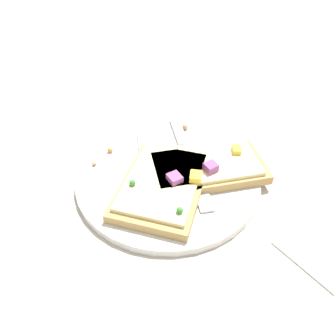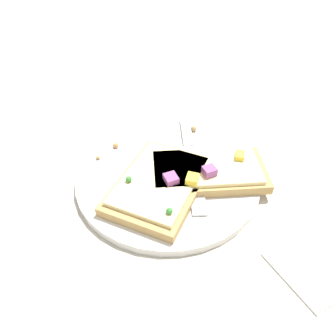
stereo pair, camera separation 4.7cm
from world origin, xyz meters
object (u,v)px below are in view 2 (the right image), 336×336
at_px(pizza_slice_corner, 206,171).
at_px(napkin, 331,254).
at_px(knife, 189,150).
at_px(pizza_slice_main, 159,184).
at_px(plate, 168,176).
at_px(fork, 144,169).

xyz_separation_m(pizza_slice_corner, napkin, (0.06, -0.18, -0.02)).
bearing_deg(knife, pizza_slice_main, -32.41).
relative_size(plate, pizza_slice_main, 1.43).
bearing_deg(fork, plate, 81.45).
relative_size(plate, knife, 1.27).
height_order(knife, napkin, knife).
distance_m(plate, pizza_slice_corner, 0.06).
distance_m(pizza_slice_main, napkin, 0.23).
bearing_deg(napkin, plate, 115.96).
xyz_separation_m(plate, pizza_slice_main, (-0.03, -0.02, 0.02)).
bearing_deg(plate, fork, 140.94).
bearing_deg(pizza_slice_main, pizza_slice_corner, 134.81).
height_order(pizza_slice_corner, napkin, pizza_slice_corner).
bearing_deg(plate, knife, 25.90).
height_order(fork, napkin, fork).
height_order(knife, pizza_slice_corner, pizza_slice_corner).
bearing_deg(pizza_slice_corner, fork, 167.54).
xyz_separation_m(fork, pizza_slice_main, (0.00, -0.04, 0.01)).
bearing_deg(plate, pizza_slice_main, -140.08).
height_order(fork, knife, knife).
bearing_deg(pizza_slice_main, plate, -176.46).
relative_size(plate, fork, 1.48).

